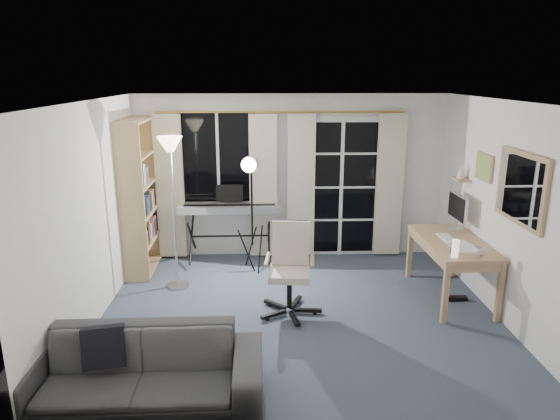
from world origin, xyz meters
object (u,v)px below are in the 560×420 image
object	(u,v)px
torchiere_lamp	(171,168)
studio_light	(250,178)
desk	(452,248)
monitor	(457,208)
mug	(479,250)
bookshelf	(137,201)
sofa	(137,360)
keyboard_piano	(230,209)
office_chair	(290,260)

from	to	relation	value
torchiere_lamp	studio_light	bearing A→B (deg)	27.09
desk	monitor	world-z (taller)	monitor
studio_light	mug	distance (m)	2.96
bookshelf	mug	bearing A→B (deg)	-21.53
torchiere_lamp	desk	size ratio (longest dim) A/B	1.40
mug	sofa	bearing A→B (deg)	-157.04
keyboard_piano	bookshelf	bearing A→B (deg)	-168.77
office_chair	monitor	size ratio (longest dim) A/B	1.97
monitor	desk	bearing A→B (deg)	-114.68
studio_light	office_chair	size ratio (longest dim) A/B	1.59
desk	mug	distance (m)	0.53
monitor	sofa	size ratio (longest dim) A/B	0.26
desk	mug	bearing A→B (deg)	-79.77
bookshelf	office_chair	xyz separation A→B (m)	(2.03, -1.29, -0.39)
office_chair	keyboard_piano	bearing A→B (deg)	122.30
sofa	keyboard_piano	bearing A→B (deg)	79.24
desk	studio_light	bearing A→B (deg)	158.47
keyboard_piano	sofa	bearing A→B (deg)	-100.55
studio_light	sofa	world-z (taller)	studio_light
bookshelf	torchiere_lamp	world-z (taller)	bookshelf
bookshelf	keyboard_piano	distance (m)	1.29
studio_light	mug	size ratio (longest dim) A/B	13.75
keyboard_piano	office_chair	distance (m)	1.75
keyboard_piano	desk	world-z (taller)	keyboard_piano
mug	torchiere_lamp	bearing A→B (deg)	165.17
torchiere_lamp	monitor	world-z (taller)	torchiere_lamp
torchiere_lamp	mug	world-z (taller)	torchiere_lamp
bookshelf	sofa	xyz separation A→B (m)	(0.69, -2.98, -0.60)
bookshelf	desk	size ratio (longest dim) A/B	1.52
mug	office_chair	bearing A→B (deg)	173.34
torchiere_lamp	keyboard_piano	size ratio (longest dim) A/B	1.33
studio_light	sofa	size ratio (longest dim) A/B	0.80
monitor	mug	distance (m)	0.98
desk	mug	world-z (taller)	mug
bookshelf	studio_light	xyz separation A→B (m)	(1.56, -0.12, 0.33)
keyboard_piano	studio_light	xyz separation A→B (m)	(0.32, -0.38, 0.53)
monitor	mug	xyz separation A→B (m)	(-0.10, -0.95, -0.22)
studio_light	monitor	distance (m)	2.70
bookshelf	desk	xyz separation A→B (m)	(4.01, -1.03, -0.35)
monitor	mug	world-z (taller)	monitor
office_chair	monitor	bearing A→B (deg)	23.41
desk	monitor	xyz separation A→B (m)	(0.20, 0.45, 0.37)
office_chair	sofa	xyz separation A→B (m)	(-1.35, -1.69, -0.21)
monitor	keyboard_piano	bearing A→B (deg)	162.97
bookshelf	torchiere_lamp	bearing A→B (deg)	-45.87
desk	torchiere_lamp	bearing A→B (deg)	171.76
bookshelf	keyboard_piano	size ratio (longest dim) A/B	1.44
monitor	office_chair	bearing A→B (deg)	-163.03
office_chair	sofa	distance (m)	2.17
studio_light	monitor	bearing A→B (deg)	5.50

